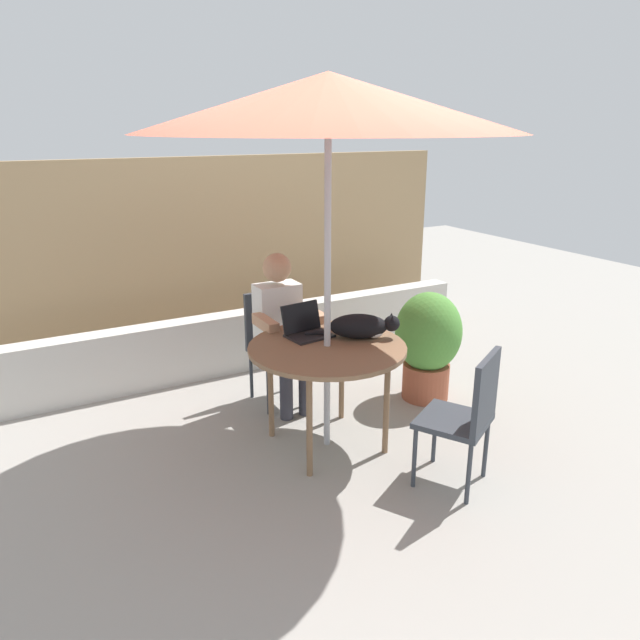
% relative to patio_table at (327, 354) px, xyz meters
% --- Properties ---
extents(ground_plane, '(14.00, 14.00, 0.00)m').
position_rel_patio_table_xyz_m(ground_plane, '(0.00, 0.00, -0.68)').
color(ground_plane, gray).
extents(fence_back, '(5.12, 0.08, 1.86)m').
position_rel_patio_table_xyz_m(fence_back, '(0.00, 2.28, 0.25)').
color(fence_back, tan).
rests_on(fence_back, ground).
extents(planter_wall_low, '(4.60, 0.20, 0.54)m').
position_rel_patio_table_xyz_m(planter_wall_low, '(0.00, 1.57, -0.41)').
color(planter_wall_low, beige).
rests_on(planter_wall_low, ground).
extents(patio_table, '(1.06, 1.06, 0.74)m').
position_rel_patio_table_xyz_m(patio_table, '(0.00, 0.00, 0.00)').
color(patio_table, brown).
rests_on(patio_table, ground).
extents(patio_umbrella, '(2.32, 2.32, 2.44)m').
position_rel_patio_table_xyz_m(patio_umbrella, '(0.00, 0.00, 1.58)').
color(patio_umbrella, '#B7B7BC').
rests_on(patio_umbrella, ground).
extents(chair_occupied, '(0.40, 0.40, 0.88)m').
position_rel_patio_table_xyz_m(chair_occupied, '(0.00, 0.87, -0.16)').
color(chair_occupied, '#33383F').
rests_on(chair_occupied, ground).
extents(chair_empty, '(0.55, 0.55, 0.88)m').
position_rel_patio_table_xyz_m(chair_empty, '(0.49, -0.85, -0.16)').
color(chair_empty, '#33383F').
rests_on(chair_empty, ground).
extents(person_seated, '(0.48, 0.48, 1.22)m').
position_rel_patio_table_xyz_m(person_seated, '(0.00, 0.71, 0.01)').
color(person_seated, white).
rests_on(person_seated, ground).
extents(laptop, '(0.33, 0.29, 0.21)m').
position_rel_patio_table_xyz_m(laptop, '(-0.03, 0.26, 0.12)').
color(laptop, black).
rests_on(laptop, patio_table).
extents(cat, '(0.57, 0.40, 0.17)m').
position_rel_patio_table_xyz_m(cat, '(0.28, 0.01, 0.14)').
color(cat, black).
rests_on(cat, patio_table).
extents(potted_plant_near_fence, '(0.53, 0.53, 0.89)m').
position_rel_patio_table_xyz_m(potted_plant_near_fence, '(1.08, 0.27, -0.19)').
color(potted_plant_near_fence, '#9E5138').
rests_on(potted_plant_near_fence, ground).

